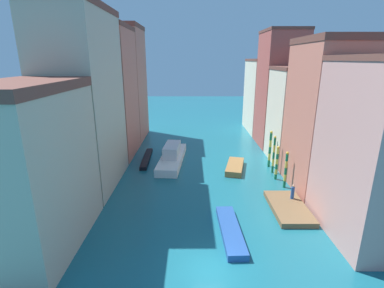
{
  "coord_description": "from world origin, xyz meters",
  "views": [
    {
      "loc": [
        -1.34,
        -17.16,
        14.87
      ],
      "look_at": [
        -1.17,
        27.27,
        1.5
      ],
      "focal_mm": 26.46,
      "sensor_mm": 36.0,
      "label": 1
    }
  ],
  "objects_px": {
    "vaporetto_white": "(171,156)",
    "motorboat_1": "(229,230)",
    "person_on_dock": "(291,192)",
    "gondola_black": "(146,159)",
    "mooring_pole_1": "(276,162)",
    "motorboat_0": "(234,167)",
    "waterfront_dock": "(287,207)",
    "mooring_pole_0": "(285,169)",
    "mooring_pole_2": "(273,154)",
    "mooring_pole_3": "(269,149)"
  },
  "relations": [
    {
      "from": "vaporetto_white",
      "to": "motorboat_1",
      "type": "height_order",
      "value": "vaporetto_white"
    },
    {
      "from": "person_on_dock",
      "to": "gondola_black",
      "type": "distance_m",
      "value": 22.28
    },
    {
      "from": "person_on_dock",
      "to": "mooring_pole_1",
      "type": "xyz_separation_m",
      "value": [
        0.05,
        6.33,
        1.01
      ]
    },
    {
      "from": "motorboat_0",
      "to": "gondola_black",
      "type": "bearing_deg",
      "value": 163.54
    },
    {
      "from": "waterfront_dock",
      "to": "mooring_pole_0",
      "type": "bearing_deg",
      "value": 76.95
    },
    {
      "from": "vaporetto_white",
      "to": "motorboat_1",
      "type": "distance_m",
      "value": 19.31
    },
    {
      "from": "mooring_pole_0",
      "to": "motorboat_0",
      "type": "distance_m",
      "value": 7.95
    },
    {
      "from": "gondola_black",
      "to": "mooring_pole_0",
      "type": "bearing_deg",
      "value": -27.92
    },
    {
      "from": "mooring_pole_1",
      "to": "motorboat_0",
      "type": "distance_m",
      "value": 6.11
    },
    {
      "from": "gondola_black",
      "to": "person_on_dock",
      "type": "bearing_deg",
      "value": -37.32
    },
    {
      "from": "motorboat_0",
      "to": "motorboat_1",
      "type": "height_order",
      "value": "motorboat_0"
    },
    {
      "from": "mooring_pole_2",
      "to": "mooring_pole_3",
      "type": "relative_size",
      "value": 0.98
    },
    {
      "from": "mooring_pole_0",
      "to": "motorboat_1",
      "type": "xyz_separation_m",
      "value": [
        -7.74,
        -9.47,
        -2.01
      ]
    },
    {
      "from": "motorboat_0",
      "to": "vaporetto_white",
      "type": "bearing_deg",
      "value": 161.69
    },
    {
      "from": "person_on_dock",
      "to": "waterfront_dock",
      "type": "bearing_deg",
      "value": -119.29
    },
    {
      "from": "person_on_dock",
      "to": "mooring_pole_2",
      "type": "xyz_separation_m",
      "value": [
        0.23,
        8.5,
        1.37
      ]
    },
    {
      "from": "mooring_pole_3",
      "to": "mooring_pole_1",
      "type": "bearing_deg",
      "value": -93.55
    },
    {
      "from": "waterfront_dock",
      "to": "mooring_pole_3",
      "type": "bearing_deg",
      "value": 84.57
    },
    {
      "from": "waterfront_dock",
      "to": "motorboat_0",
      "type": "xyz_separation_m",
      "value": [
        -3.88,
        11.15,
        0.13
      ]
    },
    {
      "from": "person_on_dock",
      "to": "gondola_black",
      "type": "bearing_deg",
      "value": 142.68
    },
    {
      "from": "mooring_pole_2",
      "to": "gondola_black",
      "type": "relative_size",
      "value": 0.59
    },
    {
      "from": "waterfront_dock",
      "to": "vaporetto_white",
      "type": "distance_m",
      "value": 19.13
    },
    {
      "from": "waterfront_dock",
      "to": "mooring_pole_2",
      "type": "bearing_deg",
      "value": 83.92
    },
    {
      "from": "waterfront_dock",
      "to": "mooring_pole_3",
      "type": "distance_m",
      "value": 12.58
    },
    {
      "from": "person_on_dock",
      "to": "motorboat_0",
      "type": "bearing_deg",
      "value": 116.02
    },
    {
      "from": "mooring_pole_0",
      "to": "motorboat_1",
      "type": "relative_size",
      "value": 0.6
    },
    {
      "from": "mooring_pole_2",
      "to": "motorboat_1",
      "type": "bearing_deg",
      "value": -118.22
    },
    {
      "from": "waterfront_dock",
      "to": "mooring_pole_1",
      "type": "bearing_deg",
      "value": 83.5
    },
    {
      "from": "waterfront_dock",
      "to": "mooring_pole_3",
      "type": "xyz_separation_m",
      "value": [
        1.17,
        12.29,
        2.44
      ]
    },
    {
      "from": "person_on_dock",
      "to": "motorboat_0",
      "type": "xyz_separation_m",
      "value": [
        -4.72,
        9.66,
        -0.88
      ]
    },
    {
      "from": "mooring_pole_0",
      "to": "mooring_pole_2",
      "type": "distance_m",
      "value": 4.62
    },
    {
      "from": "person_on_dock",
      "to": "mooring_pole_3",
      "type": "bearing_deg",
      "value": 88.25
    },
    {
      "from": "mooring_pole_1",
      "to": "vaporetto_white",
      "type": "distance_m",
      "value": 15.2
    },
    {
      "from": "vaporetto_white",
      "to": "mooring_pole_2",
      "type": "bearing_deg",
      "value": -16.53
    },
    {
      "from": "vaporetto_white",
      "to": "waterfront_dock",
      "type": "bearing_deg",
      "value": -47.66
    },
    {
      "from": "mooring_pole_0",
      "to": "vaporetto_white",
      "type": "height_order",
      "value": "mooring_pole_0"
    },
    {
      "from": "waterfront_dock",
      "to": "gondola_black",
      "type": "height_order",
      "value": "waterfront_dock"
    },
    {
      "from": "motorboat_1",
      "to": "mooring_pole_2",
      "type": "bearing_deg",
      "value": 61.78
    },
    {
      "from": "vaporetto_white",
      "to": "gondola_black",
      "type": "relative_size",
      "value": 1.42
    },
    {
      "from": "mooring_pole_1",
      "to": "motorboat_0",
      "type": "height_order",
      "value": "mooring_pole_1"
    },
    {
      "from": "mooring_pole_3",
      "to": "motorboat_1",
      "type": "bearing_deg",
      "value": -115.07
    },
    {
      "from": "vaporetto_white",
      "to": "motorboat_0",
      "type": "xyz_separation_m",
      "value": [
        9.0,
        -2.98,
        -0.57
      ]
    },
    {
      "from": "mooring_pole_0",
      "to": "mooring_pole_3",
      "type": "height_order",
      "value": "mooring_pole_3"
    },
    {
      "from": "waterfront_dock",
      "to": "person_on_dock",
      "type": "xyz_separation_m",
      "value": [
        0.84,
        1.49,
        1.01
      ]
    },
    {
      "from": "gondola_black",
      "to": "mooring_pole_2",
      "type": "bearing_deg",
      "value": -15.57
    },
    {
      "from": "person_on_dock",
      "to": "vaporetto_white",
      "type": "relative_size",
      "value": 0.13
    },
    {
      "from": "person_on_dock",
      "to": "motorboat_0",
      "type": "height_order",
      "value": "person_on_dock"
    },
    {
      "from": "vaporetto_white",
      "to": "mooring_pole_0",
      "type": "bearing_deg",
      "value": -31.75
    },
    {
      "from": "gondola_black",
      "to": "vaporetto_white",
      "type": "bearing_deg",
      "value": -12.15
    },
    {
      "from": "mooring_pole_2",
      "to": "mooring_pole_1",
      "type": "bearing_deg",
      "value": -94.57
    }
  ]
}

